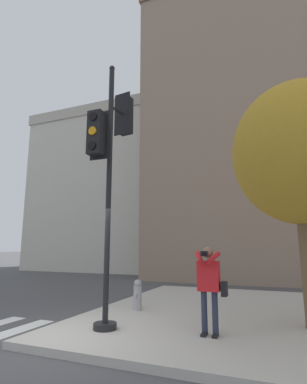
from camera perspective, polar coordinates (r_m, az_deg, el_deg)
The scene contains 8 objects.
ground_plane at distance 6.30m, azimuth -19.78°, elevation -25.65°, with size 160.00×160.00×0.00m, color #4C4C4F.
sidewalk_corner at distance 8.30m, azimuth 19.89°, elevation -21.28°, with size 8.00×8.00×0.14m.
traffic_signal_pole at distance 6.53m, azimuth -8.20°, elevation 6.33°, with size 0.50×1.41×5.65m.
person_photographer at distance 5.91m, azimuth 10.61°, elevation -16.48°, with size 0.58×0.54×1.58m.
street_tree at distance 7.25m, azimuth 26.10°, elevation 6.56°, with size 2.84×2.84×5.15m.
fire_hydrant at distance 8.11m, azimuth -3.05°, elevation -18.96°, with size 0.21×0.27×0.75m.
building_left at distance 25.42m, azimuth -0.15°, elevation -0.57°, with size 16.61×12.01×12.08m.
building_right at distance 22.00m, azimuth 26.65°, elevation 8.92°, with size 17.73×13.01×17.13m.
Camera 1 is at (3.93, -4.62, 1.72)m, focal length 28.00 mm.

